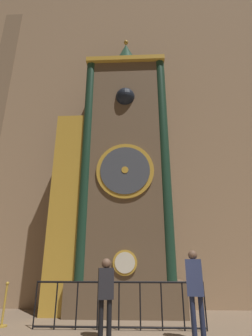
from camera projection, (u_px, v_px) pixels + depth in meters
cathedral_back_wall at (135, 114)px, 11.97m from camera, size 24.00×0.32×15.88m
clock_tower at (117, 174)px, 9.75m from camera, size 4.44×1.81×11.10m
railing_fence at (119, 303)px, 6.52m from camera, size 4.27×0.05×1.09m
visitor_near at (106, 289)px, 5.82m from camera, size 0.38×0.29×1.63m
visitor_far at (195, 285)px, 5.68m from camera, size 0.38×0.30×1.80m
stanchion_post at (3, 312)px, 6.77m from camera, size 0.28×0.28×1.06m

